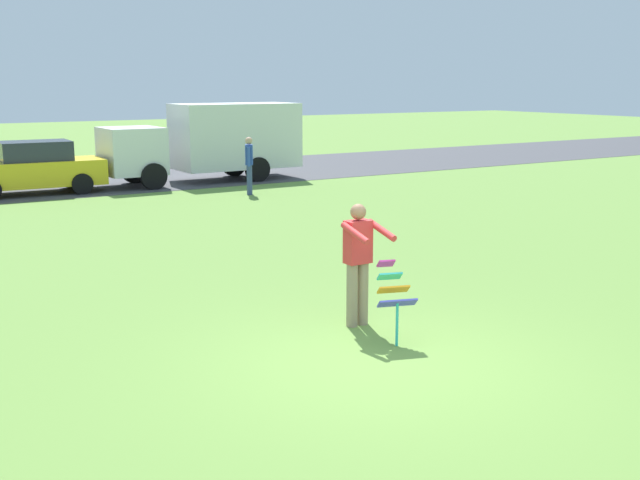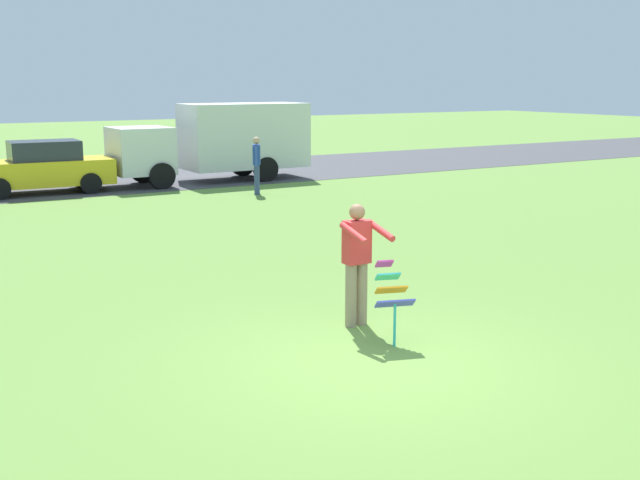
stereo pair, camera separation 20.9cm
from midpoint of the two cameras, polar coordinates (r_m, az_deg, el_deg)
The scene contains 7 objects.
ground_plane at distance 9.61m, azimuth 4.57°, elevation -9.01°, with size 120.00×120.00×0.00m, color olive.
road_strip at distance 27.64m, azimuth -19.49°, elevation 3.95°, with size 120.00×8.00×0.01m, color #424247.
person_kite_flyer at distance 10.74m, azimuth 3.33°, elevation -1.47°, with size 0.54×0.66×1.73m.
kite_held at distance 10.15m, azimuth 5.85°, elevation -3.80°, with size 0.54×0.71×1.05m.
parked_car_yellow at distance 25.12m, azimuth -19.56°, elevation 5.00°, with size 4.26×1.95×1.60m.
parked_truck_white_box at distance 26.84m, azimuth -6.98°, elevation 7.33°, with size 6.72×2.16×2.62m.
person_walker_near at distance 23.55m, azimuth -4.42°, elevation 5.62°, with size 0.36×0.51×1.73m.
Camera 2 is at (-5.11, -7.39, 3.38)m, focal length 43.54 mm.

